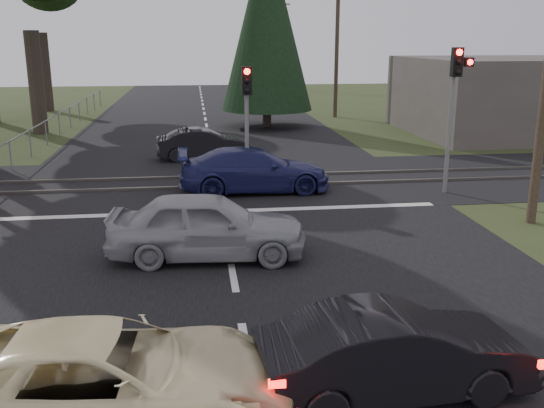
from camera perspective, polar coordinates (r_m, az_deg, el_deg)
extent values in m
plane|color=#303B1B|center=(10.38, -2.52, -13.17)|extent=(120.00, 120.00, 0.00)
cube|color=black|center=(19.75, -5.01, 0.71)|extent=(14.00, 100.00, 0.01)
cube|color=black|center=(21.69, -5.24, 2.03)|extent=(120.00, 8.00, 0.01)
cube|color=silver|center=(18.01, -4.76, -0.69)|extent=(13.00, 0.35, 0.00)
cube|color=#59544C|center=(20.90, -5.15, 1.65)|extent=(120.00, 0.12, 0.10)
cube|color=#59544C|center=(22.46, -5.32, 2.60)|extent=(120.00, 0.12, 0.10)
cylinder|color=slate|center=(20.66, 16.30, 6.17)|extent=(0.14, 0.14, 3.80)
cube|color=black|center=(20.28, 17.01, 12.65)|extent=(0.32, 0.24, 0.90)
sphere|color=#FF0C07|center=(20.16, 17.23, 13.48)|extent=(0.20, 0.20, 0.20)
sphere|color=black|center=(20.16, 17.16, 12.63)|extent=(0.18, 0.18, 0.18)
sphere|color=black|center=(20.18, 17.09, 11.78)|extent=(0.18, 0.18, 0.18)
cube|color=black|center=(20.44, 18.01, 12.59)|extent=(0.28, 0.22, 0.28)
sphere|color=#FF0C07|center=(20.33, 18.15, 12.57)|extent=(0.18, 0.18, 0.18)
cylinder|color=slate|center=(20.26, -2.37, 5.74)|extent=(0.14, 0.14, 3.20)
cube|color=black|center=(19.84, -2.39, 11.51)|extent=(0.32, 0.24, 0.90)
sphere|color=#FF0C07|center=(19.70, -2.37, 12.35)|extent=(0.20, 0.20, 0.20)
sphere|color=black|center=(19.71, -2.36, 11.48)|extent=(0.18, 0.18, 0.18)
sphere|color=black|center=(19.74, -2.35, 10.61)|extent=(0.18, 0.18, 0.18)
cylinder|color=#4C3D2D|center=(40.18, 6.12, 14.53)|extent=(0.26, 0.26, 9.00)
cylinder|color=#4C3D2D|center=(64.77, 0.87, 14.85)|extent=(0.26, 0.26, 9.00)
cube|color=#4C3D2D|center=(64.86, 0.89, 18.30)|extent=(1.80, 0.12, 0.12)
cube|color=#4C3D2D|center=(64.83, 0.88, 17.68)|extent=(1.40, 0.10, 0.10)
cylinder|color=#473D33|center=(35.17, -21.32, 10.57)|extent=(0.80, 0.80, 5.40)
cylinder|color=#473D33|center=(46.32, -20.59, 11.53)|extent=(0.80, 0.80, 5.40)
cylinder|color=#473D33|center=(35.58, -0.49, 8.88)|extent=(0.50, 0.50, 2.00)
cone|color=black|center=(35.38, -0.51, 16.96)|extent=(5.20, 5.20, 10.00)
cube|color=#59514C|center=(36.43, 23.95, 9.33)|extent=(14.00, 10.00, 4.00)
imported|color=beige|center=(8.43, -15.45, -15.68)|extent=(5.05, 2.58, 1.37)
imported|color=black|center=(8.99, 11.45, -13.61)|extent=(4.03, 1.72, 1.29)
imported|color=#93959A|center=(14.07, -6.11, -2.05)|extent=(4.69, 2.19, 1.55)
imported|color=navy|center=(20.23, -1.70, 3.22)|extent=(5.02, 2.05, 1.45)
imported|color=black|center=(25.98, -6.49, 5.64)|extent=(4.04, 1.72, 1.30)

